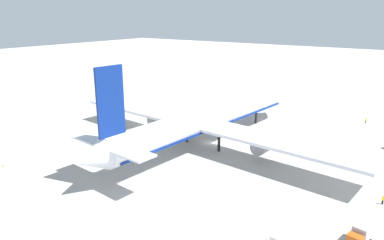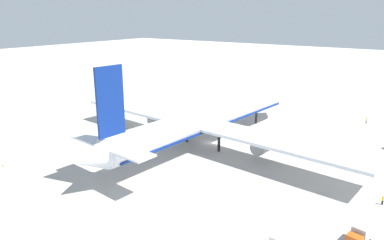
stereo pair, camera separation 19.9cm
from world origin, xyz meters
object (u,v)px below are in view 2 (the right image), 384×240
Objects in this scene: airliner at (207,119)px; service_truck_2 at (359,236)px; traffic_cone_0 at (241,103)px; ground_worker_2 at (383,200)px; traffic_cone_1 at (162,96)px; ground_worker_5 at (366,121)px; traffic_cone_2 at (3,165)px.

airliner reaches higher than service_truck_2.
ground_worker_2 is at bearing -133.07° from traffic_cone_0.
traffic_cone_1 is at bearing 103.15° from traffic_cone_0.
airliner is 47.23× the size of ground_worker_5.
traffic_cone_1 is (35.75, 44.77, -6.36)m from airliner.
ground_worker_5 is at bearing 13.26° from ground_worker_2.
service_truck_2 is 85.03m from traffic_cone_0.
traffic_cone_0 and traffic_cone_2 have the same top height.
ground_worker_5 is 3.16× the size of traffic_cone_1.
ground_worker_2 is 52.63m from ground_worker_5.
traffic_cone_2 is (-37.49, 28.93, -6.36)m from airliner.
service_truck_2 is (-22.76, -40.83, -4.99)m from airliner.
airliner is at bearing 60.86° from service_truck_2.
airliner is at bearing 145.68° from ground_worker_5.
ground_worker_2 is at bearing -3.47° from service_truck_2.
ground_worker_5 is 3.16× the size of traffic_cone_0.
ground_worker_5 is at bearing 9.56° from service_truck_2.
service_truck_2 reaches higher than traffic_cone_1.
service_truck_2 reaches higher than traffic_cone_0.
service_truck_2 is at bearing -124.36° from traffic_cone_1.
ground_worker_5 reaches higher than traffic_cone_0.
ground_worker_5 is at bearing -84.08° from traffic_cone_1.
ground_worker_2 is (15.00, -0.91, -0.80)m from service_truck_2.
traffic_cone_1 is (-7.47, 31.97, 0.00)m from traffic_cone_0.
traffic_cone_2 is at bearing 112.82° from ground_worker_2.
traffic_cone_1 is at bearing 95.92° from ground_worker_5.
traffic_cone_2 is (-29.73, 70.67, -0.57)m from ground_worker_2.
airliner is 47.01m from service_truck_2.
traffic_cone_2 is (-14.73, 69.76, -1.37)m from service_truck_2.
ground_worker_2 is 3.02× the size of traffic_cone_0.
traffic_cone_0 is at bearing -11.31° from traffic_cone_2.
airliner is 149.18× the size of traffic_cone_0.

